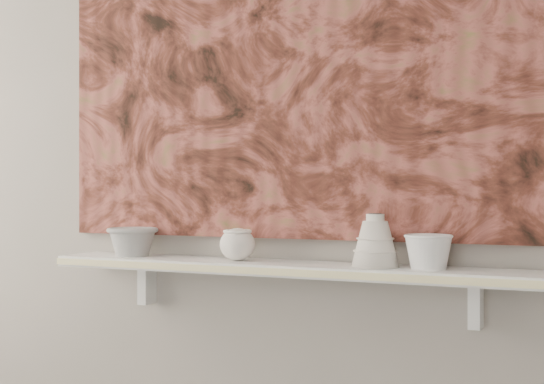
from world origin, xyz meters
The scene contains 11 objects.
wall_back centered at (0.00, 1.60, 1.35)m, with size 3.60×3.60×0.00m, color gray.
shelf centered at (0.00, 1.51, 0.92)m, with size 1.40×0.18×0.03m, color white.
shelf_stripe centered at (0.00, 1.41, 0.92)m, with size 1.40×0.01×0.02m, color #F2E6A1.
bracket_left centered at (-0.49, 1.57, 0.84)m, with size 0.03×0.06×0.12m, color white.
bracket_right centered at (0.49, 1.57, 0.84)m, with size 0.03×0.06×0.12m, color white.
painting centered at (0.00, 1.59, 1.54)m, with size 1.50×0.03×1.10m, color #5B291E.
house_motif centered at (0.45, 1.57, 1.23)m, with size 0.09×0.00×0.08m, color black.
bowl_grey centered at (-0.50, 1.51, 0.97)m, with size 0.15×0.15×0.09m, color gray, non-canonical shape.
cup_cream centered at (-0.15, 1.51, 0.97)m, with size 0.10×0.10×0.09m, color white, non-canonical shape.
bell_vessel centered at (0.25, 1.51, 1.00)m, with size 0.12×0.12×0.14m, color silver, non-canonical shape.
bowl_white centered at (0.39, 1.51, 0.97)m, with size 0.12×0.12×0.09m, color white, non-canonical shape.
Camera 1 is at (0.82, -0.36, 1.13)m, focal length 50.00 mm.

